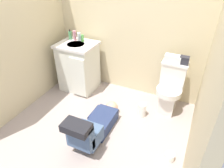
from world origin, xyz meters
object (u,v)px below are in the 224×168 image
Objects in this scene: tissue_box at (173,59)px; toiletry_bag at (184,60)px; toilet at (170,89)px; toilet_paper_roll at (170,157)px; soap_dispenser at (70,35)px; bottle_green at (82,38)px; vanity_cabinet at (79,66)px; bottle_pink at (75,35)px; person_plumber at (94,126)px; paper_towel_roll at (142,110)px; bottle_clear at (79,37)px; faucet at (81,38)px.

tissue_box is 1.77× the size of toiletry_bag.
toilet reaches higher than toilet_paper_roll.
soap_dispenser reaches higher than bottle_green.
vanity_cabinet is 5.24× the size of bottle_pink.
person_plumber is at bearing -49.04° from bottle_pink.
vanity_cabinet is at bearing -49.64° from bottle_pink.
paper_towel_roll is at bearing -134.65° from toiletry_bag.
tissue_box is (1.47, 0.14, 0.38)m from vanity_cabinet.
toiletry_bag is 1.66m from bottle_clear.
toilet is 0.91× the size of vanity_cabinet.
vanity_cabinet is 1.22m from person_plumber.
paper_towel_roll is (1.33, -0.39, -0.79)m from bottle_pink.
toilet is 0.44m from tissue_box.
toilet is 6.05× the size of toiletry_bag.
bottle_green is at bearing -0.01° from soap_dispenser.
bottle_green is at bearing -0.13° from bottle_pink.
tissue_box is 1.41× the size of bottle_pink.
bottle_pink is 0.08m from bottle_clear.
toilet_paper_roll is at bearing -74.73° from tissue_box.
soap_dispenser is at bearing 177.54° from toilet.
paper_towel_roll is at bearing -12.35° from vanity_cabinet.
bottle_pink is at bearing 151.89° from toilet_paper_roll.
tissue_box is at bearing 116.43° from toilet.
toiletry_bag is (0.84, 1.05, 0.63)m from person_plumber.
bottle_pink reaches higher than toiletry_bag.
faucet is 2.18m from toilet_paper_roll.
bottle_pink reaches higher than bottle_green.
faucet is at bearing 126.96° from person_plumber.
soap_dispenser is 0.23m from bottle_green.
toilet is at bearing -2.60° from bottle_pink.
person_plumber is at bearing -127.56° from toilet.
toiletry_bag is at bearing 0.55° from bottle_pink.
faucet is at bearing 176.48° from toilet.
person_plumber is (0.79, -0.90, -0.24)m from vanity_cabinet.
bottle_pink is 0.74× the size of paper_towel_roll.
toilet is at bearing 104.08° from toilet_paper_roll.
toiletry_bag is at bearing 0.61° from bottle_green.
paper_towel_roll is (1.41, -0.39, -0.78)m from soap_dispenser.
soap_dispenser reaches higher than toilet.
faucet reaches higher than person_plumber.
vanity_cabinet is at bearing 167.65° from paper_towel_roll.
soap_dispenser reaches higher than vanity_cabinet.
tissue_box is at bearing -0.00° from bottle_clear.
toilet_paper_roll is at bearing -30.08° from bottle_green.
faucet reaches higher than tissue_box.
person_plumber is 9.83× the size of bottle_green.
bottle_clear reaches higher than toilet.
toiletry_bag reaches higher than paper_towel_roll.
faucet is 1.50m from paper_towel_roll.
bottle_clear is at bearing 12.93° from bottle_pink.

